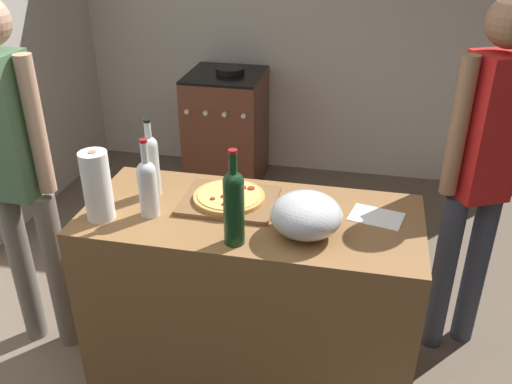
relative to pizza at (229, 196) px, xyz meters
name	(u,v)px	position (x,y,z in m)	size (l,w,h in m)	color
ground_plane	(245,273)	(-0.11, 0.75, -0.95)	(3.96, 3.77, 0.02)	#6B5B4C
kitchen_wall_rear	(291,12)	(-0.11, 2.38, 0.36)	(3.96, 0.10, 2.60)	beige
counter	(251,300)	(0.11, -0.07, -0.49)	(1.41, 0.63, 0.91)	olive
cutting_board	(229,201)	(0.00, 0.00, -0.02)	(0.40, 0.32, 0.02)	brown
pizza	(229,196)	(0.00, 0.00, 0.00)	(0.31, 0.31, 0.03)	tan
mixing_bowl	(306,215)	(0.35, -0.18, 0.05)	(0.28, 0.28, 0.17)	#B2B2B7
paper_towel_roll	(97,186)	(-0.48, -0.23, 0.11)	(0.11, 0.11, 0.29)	white
wine_bottle_amber	(151,162)	(-0.35, 0.01, 0.12)	(0.07, 0.07, 0.35)	silver
wine_bottle_dark	(148,185)	(-0.29, -0.17, 0.11)	(0.08, 0.08, 0.34)	silver
wine_bottle_green	(234,204)	(0.10, -0.30, 0.14)	(0.08, 0.08, 0.38)	#143819
recipe_sheet	(376,217)	(0.62, 0.01, -0.03)	(0.21, 0.15, 0.00)	white
stove	(227,128)	(-0.55, 1.98, -0.49)	(0.57, 0.62, 0.94)	brown
person_in_stripes	(17,166)	(-0.98, -0.03, 0.06)	(0.36, 0.21, 1.74)	slate
person_in_red	(482,166)	(1.07, 0.39, 0.07)	(0.35, 0.27, 1.74)	#383D4C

